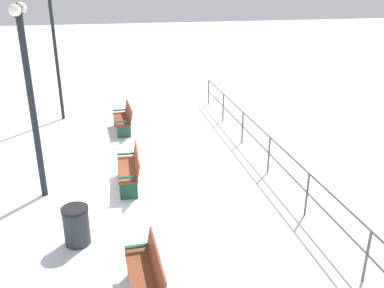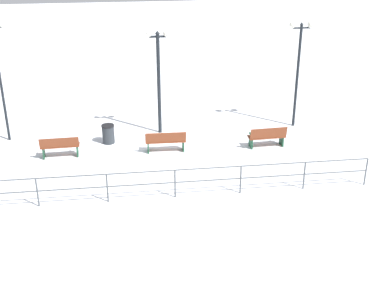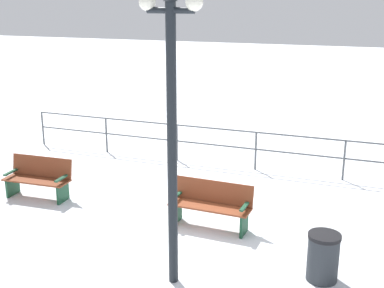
{
  "view_description": "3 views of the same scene",
  "coord_description": "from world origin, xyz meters",
  "px_view_note": "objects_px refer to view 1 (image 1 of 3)",
  "views": [
    {
      "loc": [
        0.35,
        9.46,
        4.83
      ],
      "look_at": [
        -1.62,
        0.02,
        0.99
      ],
      "focal_mm": 39.2,
      "sensor_mm": 36.0,
      "label": 1
    },
    {
      "loc": [
        -18.31,
        1.39,
        8.45
      ],
      "look_at": [
        -2.11,
        -0.77,
        1.19
      ],
      "focal_mm": 47.55,
      "sensor_mm": 36.0,
      "label": 2
    },
    {
      "loc": [
        8.41,
        2.82,
        4.3
      ],
      "look_at": [
        -1.85,
        -1.06,
        1.09
      ],
      "focal_mm": 46.78,
      "sensor_mm": 36.0,
      "label": 3
    }
  ],
  "objects_px": {
    "lamppost_near": "(53,27)",
    "lamppost_middle": "(29,82)",
    "bench_second": "(130,168)",
    "trash_bin": "(76,226)",
    "bench_third": "(147,275)",
    "bench_nearest": "(124,118)"
  },
  "relations": [
    {
      "from": "bench_second",
      "to": "bench_third",
      "type": "distance_m",
      "value": 4.07
    },
    {
      "from": "bench_second",
      "to": "trash_bin",
      "type": "distance_m",
      "value": 2.55
    },
    {
      "from": "bench_nearest",
      "to": "trash_bin",
      "type": "distance_m",
      "value": 6.46
    },
    {
      "from": "bench_second",
      "to": "bench_third",
      "type": "height_order",
      "value": "bench_second"
    },
    {
      "from": "bench_third",
      "to": "trash_bin",
      "type": "height_order",
      "value": "bench_third"
    },
    {
      "from": "lamppost_near",
      "to": "lamppost_middle",
      "type": "relative_size",
      "value": 1.05
    },
    {
      "from": "lamppost_near",
      "to": "lamppost_middle",
      "type": "distance_m",
      "value": 5.97
    },
    {
      "from": "bench_second",
      "to": "trash_bin",
      "type": "xyz_separation_m",
      "value": [
        1.19,
        2.26,
        -0.07
      ]
    },
    {
      "from": "bench_second",
      "to": "bench_third",
      "type": "xyz_separation_m",
      "value": [
        0.03,
        4.07,
        0.0
      ]
    },
    {
      "from": "bench_third",
      "to": "bench_nearest",
      "type": "bearing_deg",
      "value": -92.59
    },
    {
      "from": "lamppost_near",
      "to": "trash_bin",
      "type": "height_order",
      "value": "lamppost_near"
    },
    {
      "from": "lamppost_near",
      "to": "lamppost_middle",
      "type": "bearing_deg",
      "value": 90.0
    },
    {
      "from": "bench_nearest",
      "to": "bench_third",
      "type": "height_order",
      "value": "bench_nearest"
    },
    {
      "from": "bench_nearest",
      "to": "trash_bin",
      "type": "xyz_separation_m",
      "value": [
        1.27,
        6.33,
        -0.06
      ]
    },
    {
      "from": "bench_second",
      "to": "bench_third",
      "type": "bearing_deg",
      "value": 91.29
    },
    {
      "from": "lamppost_middle",
      "to": "trash_bin",
      "type": "height_order",
      "value": "lamppost_middle"
    },
    {
      "from": "bench_nearest",
      "to": "trash_bin",
      "type": "height_order",
      "value": "bench_nearest"
    },
    {
      "from": "lamppost_middle",
      "to": "trash_bin",
      "type": "bearing_deg",
      "value": 111.58
    },
    {
      "from": "bench_nearest",
      "to": "trash_bin",
      "type": "bearing_deg",
      "value": 75.77
    },
    {
      "from": "bench_nearest",
      "to": "bench_second",
      "type": "bearing_deg",
      "value": 86.03
    },
    {
      "from": "bench_second",
      "to": "bench_nearest",
      "type": "bearing_deg",
      "value": -89.42
    },
    {
      "from": "bench_second",
      "to": "trash_bin",
      "type": "bearing_deg",
      "value": 63.77
    }
  ]
}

